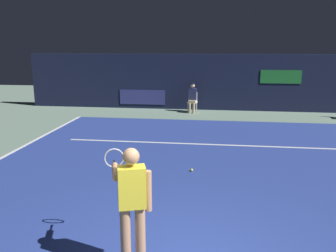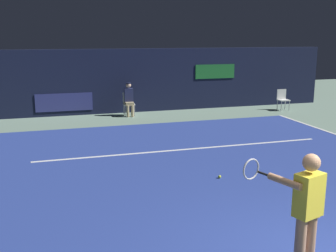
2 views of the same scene
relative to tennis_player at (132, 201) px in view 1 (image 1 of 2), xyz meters
name	(u,v)px [view 1 (image 1 of 2)]	position (x,y,z in m)	size (l,w,h in m)	color
ground_plane	(194,165)	(0.58, 4.37, -0.99)	(33.11, 33.11, 0.00)	slate
court_surface	(194,165)	(0.58, 4.37, -0.98)	(10.55, 11.03, 0.01)	navy
line_sideline_right	(5,156)	(-4.65, 4.37, -0.97)	(0.10, 11.03, 0.01)	white
line_service	(198,144)	(0.58, 6.30, -0.97)	(8.23, 0.10, 0.01)	white
back_wall	(205,82)	(0.57, 12.47, 0.31)	(17.04, 0.33, 2.60)	#141933
tennis_player	(132,201)	(0.00, 0.00, 0.00)	(0.83, 0.92, 1.73)	tan
line_judge_on_chair	(192,97)	(0.05, 11.62, -0.30)	(0.46, 0.54, 1.32)	white
tennis_ball	(192,170)	(0.55, 3.87, -0.94)	(0.07, 0.07, 0.07)	#CCE033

